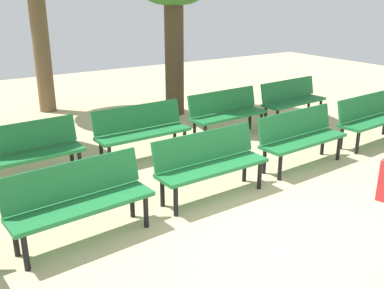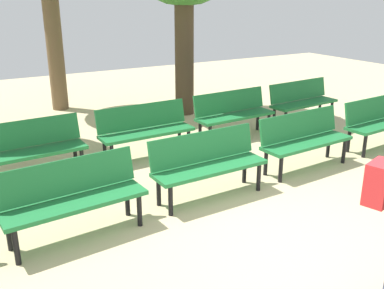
% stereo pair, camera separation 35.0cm
% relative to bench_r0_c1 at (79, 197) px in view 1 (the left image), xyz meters
% --- Properties ---
extents(ground_plane, '(24.00, 24.00, 0.00)m').
position_rel_bench_r0_c1_xyz_m(ground_plane, '(1.94, -1.47, -0.50)').
color(ground_plane, '#CCB789').
extents(bench_r0_c1, '(1.63, 0.60, 0.87)m').
position_rel_bench_r0_c1_xyz_m(bench_r0_c1, '(0.00, 0.00, 0.00)').
color(bench_r0_c1, '#1E7238').
rests_on(bench_r0_c1, ground_plane).
extents(bench_r0_c2, '(1.61, 0.52, 0.87)m').
position_rel_bench_r0_c1_xyz_m(bench_r0_c2, '(1.85, 0.11, 0.00)').
color(bench_r0_c2, '#1E7238').
rests_on(bench_r0_c2, ground_plane).
extents(bench_r0_c3, '(1.62, 0.56, 0.87)m').
position_rel_bench_r0_c1_xyz_m(bench_r0_c3, '(3.69, 0.23, 0.00)').
color(bench_r0_c3, '#1E7238').
rests_on(bench_r0_c3, ground_plane).
extents(bench_r0_c4, '(1.63, 0.59, 0.87)m').
position_rel_bench_r0_c1_xyz_m(bench_r0_c4, '(5.59, 0.32, 0.00)').
color(bench_r0_c4, '#1E7238').
rests_on(bench_r0_c4, ground_plane).
extents(bench_r1_c1, '(1.62, 0.56, 0.87)m').
position_rel_bench_r0_c1_xyz_m(bench_r1_c1, '(-0.11, 1.91, 0.00)').
color(bench_r1_c1, '#1E7238').
rests_on(bench_r1_c1, ground_plane).
extents(bench_r1_c2, '(1.61, 0.52, 0.87)m').
position_rel_bench_r0_c1_xyz_m(bench_r1_c2, '(1.76, 1.94, 0.00)').
color(bench_r1_c2, '#1E7238').
rests_on(bench_r1_c2, ground_plane).
extents(bench_r1_c3, '(1.62, 0.56, 0.87)m').
position_rel_bench_r0_c1_xyz_m(bench_r1_c3, '(3.64, 2.06, 0.00)').
color(bench_r1_c3, '#1E7238').
rests_on(bench_r1_c3, ground_plane).
extents(bench_r1_c4, '(1.63, 0.59, 0.87)m').
position_rel_bench_r0_c1_xyz_m(bench_r1_c4, '(5.47, 2.15, 0.00)').
color(bench_r1_c4, '#1E7238').
rests_on(bench_r1_c4, ground_plane).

